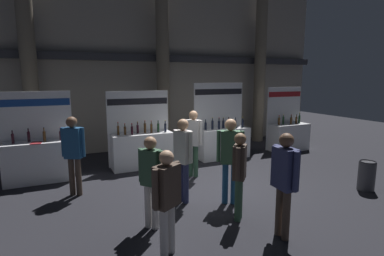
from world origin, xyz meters
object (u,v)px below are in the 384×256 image
(exhibitor_booth_3, at_px, (288,134))
(visitor_4, at_px, (230,154))
(visitor_1, at_px, (167,194))
(visitor_8, at_px, (193,138))
(visitor_6, at_px, (183,154))
(visitor_9, at_px, (239,170))
(visitor_2, at_px, (151,176))
(exhibitor_booth_1, at_px, (142,147))
(trash_bin, at_px, (367,176))
(exhibitor_booth_0, at_px, (39,158))
(visitor_7, at_px, (73,149))
(exhibitor_booth_2, at_px, (223,139))
(visitor_3, at_px, (285,176))

(exhibitor_booth_3, relative_size, visitor_4, 1.27)
(exhibitor_booth_3, bearing_deg, visitor_4, -144.23)
(visitor_1, height_order, visitor_8, visitor_8)
(visitor_6, distance_m, visitor_9, 1.31)
(visitor_2, distance_m, visitor_9, 1.59)
(exhibitor_booth_1, distance_m, trash_bin, 5.81)
(trash_bin, distance_m, visitor_1, 5.16)
(exhibitor_booth_0, relative_size, trash_bin, 3.23)
(exhibitor_booth_0, distance_m, exhibitor_booth_1, 2.68)
(exhibitor_booth_0, bearing_deg, visitor_8, -19.22)
(trash_bin, bearing_deg, visitor_9, -179.78)
(exhibitor_booth_0, relative_size, exhibitor_booth_3, 1.00)
(exhibitor_booth_3, bearing_deg, visitor_1, -144.70)
(visitor_7, bearing_deg, visitor_1, -43.09)
(exhibitor_booth_3, height_order, visitor_4, exhibitor_booth_3)
(visitor_1, xyz_separation_m, visitor_4, (1.80, 1.22, 0.12))
(exhibitor_booth_2, relative_size, visitor_6, 1.37)
(visitor_1, bearing_deg, trash_bin, 155.04)
(trash_bin, height_order, visitor_4, visitor_4)
(visitor_2, xyz_separation_m, visitor_9, (1.55, -0.35, 0.00))
(exhibitor_booth_0, relative_size, visitor_9, 1.39)
(exhibitor_booth_0, bearing_deg, visitor_6, -44.16)
(visitor_2, relative_size, visitor_8, 0.93)
(exhibitor_booth_2, bearing_deg, visitor_4, -117.88)
(visitor_9, bearing_deg, visitor_8, -144.19)
(exhibitor_booth_0, distance_m, trash_bin, 7.93)
(exhibitor_booth_1, xyz_separation_m, visitor_7, (-1.92, -1.49, 0.46))
(exhibitor_booth_0, bearing_deg, visitor_4, -41.11)
(exhibitor_booth_3, bearing_deg, exhibitor_booth_2, 178.32)
(visitor_3, bearing_deg, visitor_1, 84.60)
(visitor_2, bearing_deg, visitor_4, -118.90)
(visitor_1, bearing_deg, exhibitor_booth_0, -98.47)
(exhibitor_booth_2, height_order, visitor_7, exhibitor_booth_2)
(exhibitor_booth_1, distance_m, visitor_7, 2.47)
(visitor_3, bearing_deg, exhibitor_booth_3, -39.03)
(trash_bin, distance_m, visitor_8, 4.19)
(visitor_2, xyz_separation_m, visitor_3, (1.85, -1.18, 0.11))
(visitor_8, bearing_deg, trash_bin, -171.39)
(exhibitor_booth_2, distance_m, visitor_8, 2.19)
(visitor_2, distance_m, visitor_8, 2.88)
(visitor_1, height_order, visitor_6, visitor_6)
(visitor_6, bearing_deg, exhibitor_booth_0, -161.86)
(trash_bin, relative_size, visitor_7, 0.39)
(visitor_2, height_order, visitor_7, visitor_7)
(visitor_2, relative_size, visitor_6, 0.92)
(exhibitor_booth_3, relative_size, visitor_2, 1.39)
(exhibitor_booth_2, bearing_deg, trash_bin, -68.03)
(visitor_6, xyz_separation_m, visitor_9, (0.62, -1.15, -0.11))
(exhibitor_booth_1, height_order, visitor_4, exhibitor_booth_1)
(exhibitor_booth_3, xyz_separation_m, visitor_9, (-4.61, -3.85, 0.37))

